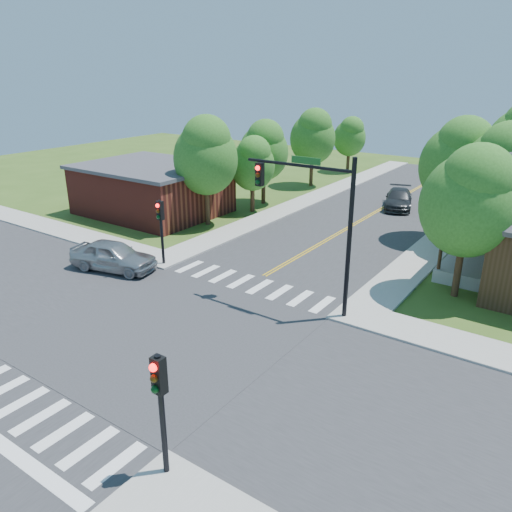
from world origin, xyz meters
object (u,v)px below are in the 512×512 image
Objects in this scene: signal_mast_ne at (315,208)px; car_silver at (113,256)px; signal_pole_nw at (161,220)px; car_dgrey at (399,199)px; signal_pole_se at (160,394)px.

car_silver is (-11.23, -2.09, -4.02)m from signal_mast_ne.
signal_mast_ne is at bearing 0.07° from signal_pole_nw.
signal_mast_ne is 20.29m from car_dgrey.
car_silver is at bearing 144.76° from signal_pole_se.
car_silver is (-1.72, -2.08, -1.83)m from signal_pole_nw.
signal_pole_se is at bearing -139.28° from car_silver.
signal_pole_nw is 20.81m from car_dgrey.
car_dgrey is (-2.97, 19.64, -4.13)m from signal_mast_ne.
signal_pole_nw is at bearing -53.60° from car_silver.
signal_mast_ne is at bearing -98.95° from car_dgrey.
signal_pole_nw is at bearing 135.00° from signal_pole_se.
car_dgrey is at bearing 98.59° from signal_mast_ne.
car_silver reaches higher than car_dgrey.
signal_pole_se reaches higher than car_dgrey.
signal_mast_ne reaches higher than signal_pole_nw.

